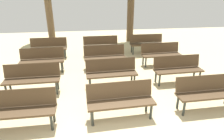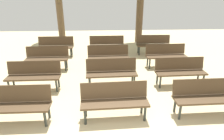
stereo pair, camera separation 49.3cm
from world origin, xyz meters
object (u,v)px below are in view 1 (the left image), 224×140
Objects in this scene: bench_r0_c0 at (19,107)px; bench_r3_c1 at (101,44)px; bench_r1_c0 at (32,77)px; bench_r2_c1 at (105,55)px; bench_r1_c1 at (111,71)px; bench_r3_c2 at (146,42)px; bench_r2_c0 at (42,59)px; bench_r0_c2 at (207,91)px; bench_r2_c2 at (161,53)px; bench_r1_c2 at (178,67)px; bench_r0_c1 at (120,99)px; bench_r3_c0 at (49,47)px.

bench_r3_c1 is (2.23, 4.88, 0.00)m from bench_r0_c0.
bench_r2_c1 is (2.33, 1.68, 0.00)m from bench_r1_c0.
bench_r1_c1 is (2.38, 0.12, 0.00)m from bench_r1_c0.
bench_r1_c1 is 3.86m from bench_r3_c2.
bench_r2_c0 is (-2.40, 1.52, 0.00)m from bench_r1_c1.
bench_r0_c0 and bench_r1_c0 have the same top height.
bench_r0_c2 is at bearing -55.98° from bench_r2_c1.
bench_r2_c2 is 1.61m from bench_r3_c2.
bench_r2_c2 and bench_r3_c1 have the same top height.
bench_r1_c2 and bench_r3_c2 have the same top height.
bench_r0_c2 is at bearing -37.54° from bench_r1_c1.
bench_r0_c0 is at bearing -89.02° from bench_r2_c0.
bench_r0_c1 is 3.97m from bench_r2_c2.
bench_r3_c0 is (-4.66, 4.73, 0.00)m from bench_r0_c2.
bench_r0_c0 is 2.29m from bench_r0_c1.
bench_r0_c0 is at bearing -160.95° from bench_r1_c2.
bench_r2_c1 and bench_r3_c0 have the same top height.
bench_r1_c0 is at bearing 179.61° from bench_r1_c2.
bench_r0_c1 is 1.01× the size of bench_r3_c2.
bench_r2_c1 is at bearing -89.80° from bench_r3_c1.
bench_r0_c2 is at bearing -0.69° from bench_r0_c1.
bench_r0_c0 is at bearing -87.99° from bench_r3_c0.
bench_r0_c1 is 1.67m from bench_r1_c1.
bench_r2_c2 is (0.01, 3.20, 0.00)m from bench_r0_c2.
bench_r2_c2 is at bearing -34.25° from bench_r3_c1.
bench_r0_c1 is 1.00× the size of bench_r1_c2.
bench_r3_c2 is at bearing 1.06° from bench_r3_c1.
bench_r1_c0 is 3.24m from bench_r3_c0.
bench_r2_c0 is at bearing 178.72° from bench_r2_c2.
bench_r1_c1 is 1.01× the size of bench_r3_c1.
bench_r0_c0 is 0.99× the size of bench_r1_c1.
bench_r2_c0 is 1.61m from bench_r3_c0.
bench_r1_c0 is (-4.62, 1.49, 0.00)m from bench_r0_c2.
bench_r2_c0 is 4.64m from bench_r2_c2.
bench_r1_c1 is 1.01× the size of bench_r3_c0.
bench_r0_c0 and bench_r1_c2 have the same top height.
bench_r0_c1 and bench_r2_c0 have the same top height.
bench_r1_c2 and bench_r2_c2 have the same top height.
bench_r1_c1 is at bearing -89.08° from bench_r3_c1.
bench_r3_c2 is at bearing 35.91° from bench_r1_c0.
bench_r0_c0 is 3.98m from bench_r2_c1.
bench_r0_c0 is 4.82m from bench_r1_c2.
bench_r0_c0 is 1.61m from bench_r1_c0.
bench_r0_c0 and bench_r2_c1 have the same top height.
bench_r1_c1 is 2.84m from bench_r2_c0.
bench_r2_c2 is 1.01× the size of bench_r3_c2.
bench_r1_c0 and bench_r3_c1 have the same top height.
bench_r1_c1 is at bearing 178.01° from bench_r1_c2.
bench_r2_c1 and bench_r3_c1 have the same top height.
bench_r2_c1 and bench_r2_c2 have the same top height.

